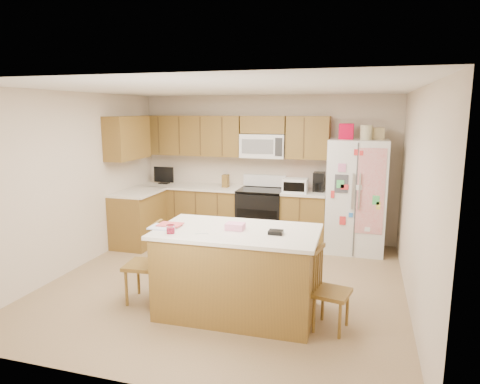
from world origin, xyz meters
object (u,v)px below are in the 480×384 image
(stove, at_px, (261,214))
(island, at_px, (237,271))
(refrigerator, at_px, (356,195))
(windsor_chair_left, at_px, (145,264))
(windsor_chair_right, at_px, (329,291))
(windsor_chair_back, at_px, (248,255))

(stove, relative_size, island, 0.61)
(refrigerator, relative_size, windsor_chair_left, 2.11)
(island, distance_m, windsor_chair_right, 1.02)
(stove, height_order, windsor_chair_back, stove)
(stove, distance_m, windsor_chair_left, 2.82)
(refrigerator, distance_m, windsor_chair_left, 3.55)
(stove, relative_size, windsor_chair_left, 1.17)
(windsor_chair_left, relative_size, windsor_chair_back, 1.07)
(refrigerator, xyz_separation_m, windsor_chair_back, (-1.26, -1.89, -0.49))
(refrigerator, height_order, island, refrigerator)
(windsor_chair_right, bearing_deg, windsor_chair_back, 142.96)
(refrigerator, bearing_deg, stove, 177.70)
(windsor_chair_left, bearing_deg, windsor_chair_right, -1.61)
(stove, bearing_deg, windsor_chair_left, -105.29)
(stove, xyz_separation_m, windsor_chair_right, (1.40, -2.78, -0.06))
(island, relative_size, windsor_chair_left, 1.91)
(windsor_chair_back, bearing_deg, stove, 98.94)
(island, height_order, windsor_chair_right, island)
(island, distance_m, windsor_chair_back, 0.75)
(refrigerator, bearing_deg, windsor_chair_right, -93.63)
(island, distance_m, windsor_chair_left, 1.13)
(stove, relative_size, windsor_chair_back, 1.25)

